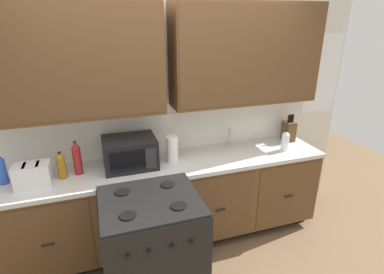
{
  "coord_description": "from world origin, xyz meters",
  "views": [
    {
      "loc": [
        -0.66,
        -2.26,
        2.19
      ],
      "look_at": [
        0.19,
        0.27,
        1.15
      ],
      "focal_mm": 28.21,
      "sensor_mm": 36.0,
      "label": 1
    }
  ],
  "objects_px": {
    "knife_block": "(289,131)",
    "paper_towel_roll": "(172,149)",
    "microwave": "(130,153)",
    "stove_range": "(153,249)",
    "bottle_blue": "(1,169)",
    "toaster": "(33,175)",
    "bottle_red": "(77,158)",
    "bottle_amber": "(61,165)",
    "bottle_clear": "(285,141)"
  },
  "relations": [
    {
      "from": "knife_block",
      "to": "paper_towel_roll",
      "type": "relative_size",
      "value": 1.19
    },
    {
      "from": "microwave",
      "to": "paper_towel_roll",
      "type": "relative_size",
      "value": 1.85
    },
    {
      "from": "microwave",
      "to": "paper_towel_roll",
      "type": "xyz_separation_m",
      "value": [
        0.39,
        -0.02,
        -0.01
      ]
    },
    {
      "from": "stove_range",
      "to": "bottle_blue",
      "type": "height_order",
      "value": "bottle_blue"
    },
    {
      "from": "microwave",
      "to": "bottle_blue",
      "type": "xyz_separation_m",
      "value": [
        -1.06,
        0.02,
        -0.01
      ]
    },
    {
      "from": "toaster",
      "to": "bottle_blue",
      "type": "height_order",
      "value": "bottle_blue"
    },
    {
      "from": "microwave",
      "to": "bottle_red",
      "type": "relative_size",
      "value": 1.52
    },
    {
      "from": "bottle_amber",
      "to": "bottle_blue",
      "type": "bearing_deg",
      "value": 173.12
    },
    {
      "from": "knife_block",
      "to": "bottle_clear",
      "type": "xyz_separation_m",
      "value": [
        -0.2,
        -0.23,
        -0.0
      ]
    },
    {
      "from": "toaster",
      "to": "bottle_red",
      "type": "relative_size",
      "value": 0.89
    },
    {
      "from": "knife_block",
      "to": "bottle_clear",
      "type": "distance_m",
      "value": 0.31
    },
    {
      "from": "knife_block",
      "to": "bottle_blue",
      "type": "xyz_separation_m",
      "value": [
        -2.86,
        -0.08,
        0.02
      ]
    },
    {
      "from": "bottle_red",
      "to": "bottle_blue",
      "type": "relative_size",
      "value": 1.17
    },
    {
      "from": "stove_range",
      "to": "bottle_red",
      "type": "xyz_separation_m",
      "value": [
        -0.51,
        0.67,
        0.59
      ]
    },
    {
      "from": "bottle_amber",
      "to": "toaster",
      "type": "bearing_deg",
      "value": -165.18
    },
    {
      "from": "bottle_blue",
      "to": "microwave",
      "type": "bearing_deg",
      "value": -1.03
    },
    {
      "from": "bottle_blue",
      "to": "stove_range",
      "type": "bearing_deg",
      "value": -31.83
    },
    {
      "from": "knife_block",
      "to": "bottle_amber",
      "type": "bearing_deg",
      "value": -176.78
    },
    {
      "from": "bottle_red",
      "to": "bottle_blue",
      "type": "xyz_separation_m",
      "value": [
        -0.6,
        0.02,
        -0.02
      ]
    },
    {
      "from": "stove_range",
      "to": "toaster",
      "type": "distance_m",
      "value": 1.16
    },
    {
      "from": "bottle_red",
      "to": "microwave",
      "type": "bearing_deg",
      "value": 0.14
    },
    {
      "from": "stove_range",
      "to": "bottle_amber",
      "type": "distance_m",
      "value": 1.06
    },
    {
      "from": "knife_block",
      "to": "bottle_amber",
      "type": "xyz_separation_m",
      "value": [
        -2.39,
        -0.13,
        0.01
      ]
    },
    {
      "from": "microwave",
      "to": "bottle_amber",
      "type": "distance_m",
      "value": 0.59
    },
    {
      "from": "paper_towel_roll",
      "to": "bottle_amber",
      "type": "distance_m",
      "value": 0.99
    },
    {
      "from": "stove_range",
      "to": "bottle_red",
      "type": "relative_size",
      "value": 3.01
    },
    {
      "from": "toaster",
      "to": "bottle_amber",
      "type": "bearing_deg",
      "value": 14.82
    },
    {
      "from": "knife_block",
      "to": "bottle_red",
      "type": "distance_m",
      "value": 2.26
    },
    {
      "from": "stove_range",
      "to": "toaster",
      "type": "relative_size",
      "value": 3.39
    },
    {
      "from": "microwave",
      "to": "knife_block",
      "type": "xyz_separation_m",
      "value": [
        1.79,
        0.1,
        -0.02
      ]
    },
    {
      "from": "paper_towel_roll",
      "to": "bottle_red",
      "type": "xyz_separation_m",
      "value": [
        -0.86,
        0.02,
        0.02
      ]
    },
    {
      "from": "stove_range",
      "to": "paper_towel_roll",
      "type": "relative_size",
      "value": 3.65
    },
    {
      "from": "stove_range",
      "to": "microwave",
      "type": "distance_m",
      "value": 0.88
    },
    {
      "from": "knife_block",
      "to": "paper_towel_roll",
      "type": "xyz_separation_m",
      "value": [
        -1.4,
        -0.12,
        0.01
      ]
    },
    {
      "from": "stove_range",
      "to": "bottle_blue",
      "type": "relative_size",
      "value": 3.53
    },
    {
      "from": "bottle_blue",
      "to": "bottle_amber",
      "type": "relative_size",
      "value": 1.09
    },
    {
      "from": "toaster",
      "to": "knife_block",
      "type": "bearing_deg",
      "value": 4.22
    },
    {
      "from": "bottle_red",
      "to": "paper_towel_roll",
      "type": "bearing_deg",
      "value": -1.29
    },
    {
      "from": "bottle_clear",
      "to": "bottle_amber",
      "type": "height_order",
      "value": "bottle_amber"
    },
    {
      "from": "microwave",
      "to": "bottle_amber",
      "type": "bearing_deg",
      "value": -176.38
    },
    {
      "from": "paper_towel_roll",
      "to": "bottle_blue",
      "type": "xyz_separation_m",
      "value": [
        -1.45,
        0.04,
        0.0
      ]
    },
    {
      "from": "bottle_clear",
      "to": "knife_block",
      "type": "bearing_deg",
      "value": 48.78
    },
    {
      "from": "bottle_red",
      "to": "bottle_clear",
      "type": "height_order",
      "value": "bottle_red"
    },
    {
      "from": "bottle_clear",
      "to": "bottle_blue",
      "type": "relative_size",
      "value": 0.84
    },
    {
      "from": "paper_towel_roll",
      "to": "bottle_amber",
      "type": "height_order",
      "value": "paper_towel_roll"
    },
    {
      "from": "microwave",
      "to": "bottle_blue",
      "type": "height_order",
      "value": "microwave"
    },
    {
      "from": "knife_block",
      "to": "stove_range",
      "type": "bearing_deg",
      "value": -156.23
    },
    {
      "from": "stove_range",
      "to": "microwave",
      "type": "relative_size",
      "value": 1.98
    },
    {
      "from": "knife_block",
      "to": "paper_towel_roll",
      "type": "bearing_deg",
      "value": -175.22
    },
    {
      "from": "paper_towel_roll",
      "to": "microwave",
      "type": "bearing_deg",
      "value": 177.04
    }
  ]
}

